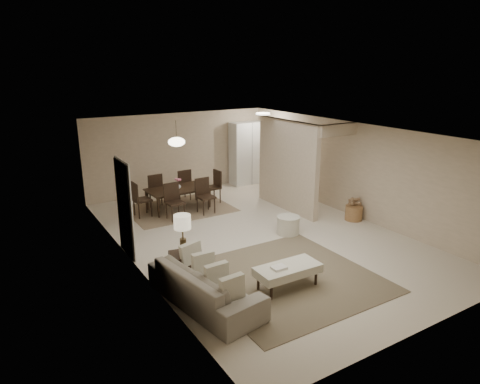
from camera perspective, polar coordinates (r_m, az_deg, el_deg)
floor at (r=10.29m, az=2.35°, el=-5.80°), size 9.00×9.00×0.00m
ceiling at (r=9.62m, az=2.53°, el=8.10°), size 9.00×9.00×0.00m
back_wall at (r=13.75m, az=-8.08°, el=5.23°), size 6.00×0.00×6.00m
left_wall at (r=8.65m, az=-14.33°, el=-1.91°), size 0.00×9.00×9.00m
right_wall at (r=11.77m, az=14.69°, el=2.94°), size 0.00×9.00×9.00m
partition at (r=11.89m, az=6.31°, el=3.52°), size 0.15×2.50×2.50m
doorway at (r=9.28m, az=-15.17°, el=-2.22°), size 0.04×0.90×2.04m
pantry_cabinet at (r=14.56m, az=1.04°, el=5.23°), size 1.20×0.55×2.10m
flush_light at (r=13.54m, az=3.08°, el=10.38°), size 0.44×0.44×0.05m
living_rug at (r=8.39m, az=6.14°, el=-11.29°), size 3.20×3.20×0.01m
sofa at (r=7.42m, az=-4.71°, el=-12.34°), size 2.41×1.25×0.67m
ottoman_bench at (r=7.92m, az=6.39°, el=-10.32°), size 1.22×0.58×0.43m
side_table at (r=8.25m, az=-7.47°, el=-9.82°), size 0.57×0.57×0.54m
table_lamp at (r=7.92m, az=-7.69°, el=-4.43°), size 0.32×0.32×0.76m
round_pouf at (r=10.37m, az=6.44°, el=-4.42°), size 0.56×0.56×0.44m
wicker_basket at (r=11.61m, az=14.92°, el=-2.72°), size 0.58×0.58×0.38m
dining_rug at (r=12.23m, az=-8.08°, el=-2.24°), size 2.80×2.10×0.01m
dining_table at (r=12.14m, az=-8.14°, el=-0.91°), size 1.76×1.04×0.61m
dining_chairs at (r=12.09m, az=-8.17°, el=-0.10°), size 2.60×1.92×0.96m
vase at (r=12.03m, az=-8.21°, el=0.81°), size 0.16×0.16×0.15m
yellow_mat at (r=13.06m, az=5.50°, el=-0.92°), size 0.91×0.67×0.01m
pendant_light at (r=11.76m, az=-8.46°, el=6.63°), size 0.46×0.46×0.71m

